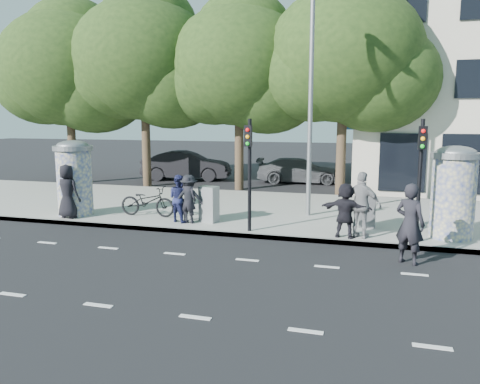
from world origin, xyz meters
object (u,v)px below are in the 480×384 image
(ped_f, at_px, (345,210))
(car_mid, at_px, (186,166))
(ad_column_left, at_px, (74,176))
(traffic_pole_far, at_px, (420,168))
(cabinet_right, at_px, (368,211))
(ped_a, at_px, (68,191))
(ped_c, at_px, (179,198))
(bicycle, at_px, (147,201))
(traffic_pole_near, at_px, (249,163))
(man_road, at_px, (410,224))
(ped_e, at_px, (362,205))
(ad_column_right, at_px, (453,190))
(cabinet_left, at_px, (209,204))
(street_lamp, at_px, (311,82))
(ped_d, at_px, (189,199))
(car_right, at_px, (299,171))
(ped_b, at_px, (188,200))

(ped_f, bearing_deg, car_mid, -39.76)
(ad_column_left, bearing_deg, traffic_pole_far, -3.55)
(ped_f, relative_size, cabinet_right, 1.57)
(cabinet_right, bearing_deg, ped_f, -108.73)
(ped_a, relative_size, ped_f, 1.17)
(ped_c, bearing_deg, bicycle, 1.56)
(traffic_pole_near, xyz_separation_m, cabinet_right, (3.46, 1.55, -1.57))
(man_road, relative_size, car_mid, 0.40)
(ped_e, distance_m, bicycle, 7.39)
(ad_column_right, height_order, cabinet_left, ad_column_right)
(ad_column_right, bearing_deg, street_lamp, 156.27)
(man_road, bearing_deg, bicycle, 11.52)
(ped_d, xyz_separation_m, cabinet_left, (0.60, 0.27, -0.20))
(car_right, bearing_deg, ped_d, 162.47)
(traffic_pole_far, bearing_deg, ped_e, 175.23)
(car_mid, height_order, car_right, car_mid)
(ad_column_left, height_order, car_mid, ad_column_left)
(ad_column_right, distance_m, traffic_pole_far, 1.52)
(ped_a, distance_m, cabinet_left, 4.94)
(ped_c, distance_m, bicycle, 1.53)
(ad_column_right, height_order, man_road, ad_column_right)
(ped_b, height_order, ped_d, ped_d)
(ad_column_right, distance_m, cabinet_left, 7.46)
(ad_column_right, distance_m, street_lamp, 5.81)
(street_lamp, distance_m, man_road, 6.57)
(traffic_pole_far, distance_m, ped_b, 7.16)
(ped_a, distance_m, car_mid, 11.57)
(traffic_pole_near, xyz_separation_m, ped_d, (-2.21, 0.63, -1.29))
(bicycle, xyz_separation_m, cabinet_right, (7.46, 0.40, -0.02))
(ped_a, distance_m, car_right, 13.61)
(ped_f, height_order, bicycle, ped_f)
(traffic_pole_far, bearing_deg, ped_a, 179.31)
(ped_a, distance_m, bicycle, 2.71)
(ped_b, bearing_deg, ped_d, -80.83)
(ped_d, relative_size, bicycle, 0.79)
(traffic_pole_near, bearing_deg, ped_d, 164.15)
(ad_column_right, height_order, ped_a, ad_column_right)
(ad_column_right, relative_size, ped_c, 1.68)
(street_lamp, distance_m, bicycle, 6.99)
(ad_column_left, relative_size, cabinet_left, 2.23)
(ad_column_left, height_order, ped_f, ad_column_left)
(ped_d, height_order, ped_f, ped_f)
(traffic_pole_near, height_order, ped_c, traffic_pole_near)
(traffic_pole_far, bearing_deg, ad_column_right, 42.21)
(ad_column_right, relative_size, car_right, 0.56)
(cabinet_left, distance_m, car_mid, 12.02)
(ad_column_right, relative_size, ped_e, 1.38)
(ad_column_right, bearing_deg, man_road, -117.93)
(traffic_pole_far, bearing_deg, bicycle, 172.50)
(man_road, bearing_deg, ped_e, -25.24)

